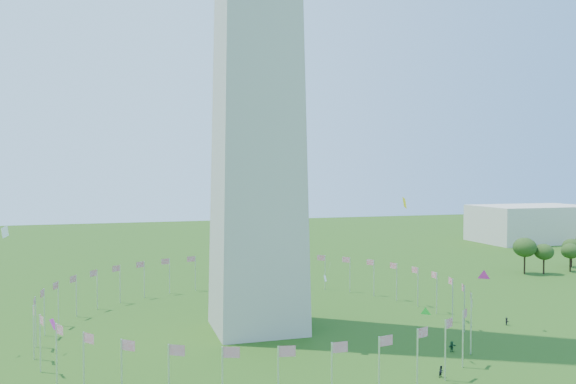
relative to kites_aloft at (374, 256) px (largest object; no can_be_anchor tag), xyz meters
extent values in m
cylinder|color=silver|center=(27.23, 25.70, -13.01)|extent=(0.24, 0.24, 9.00)
cylinder|color=silver|center=(26.62, 32.64, -13.01)|extent=(0.24, 0.24, 9.00)
cylinder|color=silver|center=(24.81, 39.38, -13.01)|extent=(0.24, 0.24, 9.00)
cylinder|color=silver|center=(21.87, 45.70, -13.01)|extent=(0.24, 0.24, 9.00)
cylinder|color=silver|center=(17.87, 51.41, -13.01)|extent=(0.24, 0.24, 9.00)
cylinder|color=silver|center=(12.94, 56.34, -13.01)|extent=(0.24, 0.24, 9.00)
cylinder|color=silver|center=(7.23, 60.34, -13.01)|extent=(0.24, 0.24, 9.00)
cylinder|color=silver|center=(0.91, 63.29, -13.01)|extent=(0.24, 0.24, 9.00)
cylinder|color=silver|center=(-5.83, 65.09, -13.01)|extent=(0.24, 0.24, 9.00)
cylinder|color=silver|center=(-12.77, 65.70, -13.01)|extent=(0.24, 0.24, 9.00)
cylinder|color=silver|center=(-19.72, 65.09, -13.01)|extent=(0.24, 0.24, 9.00)
cylinder|color=silver|center=(-26.45, 63.29, -13.01)|extent=(0.24, 0.24, 9.00)
cylinder|color=silver|center=(-32.77, 60.34, -13.01)|extent=(0.24, 0.24, 9.00)
cylinder|color=silver|center=(-38.48, 56.34, -13.01)|extent=(0.24, 0.24, 9.00)
cylinder|color=silver|center=(-43.42, 51.41, -13.01)|extent=(0.24, 0.24, 9.00)
cylinder|color=silver|center=(-47.41, 45.70, -13.01)|extent=(0.24, 0.24, 9.00)
cylinder|color=silver|center=(-50.36, 39.38, -13.01)|extent=(0.24, 0.24, 9.00)
cylinder|color=silver|center=(-52.17, 32.64, -13.01)|extent=(0.24, 0.24, 9.00)
cylinder|color=silver|center=(-52.77, 25.70, -13.01)|extent=(0.24, 0.24, 9.00)
cylinder|color=silver|center=(-52.17, 18.75, -13.01)|extent=(0.24, 0.24, 9.00)
cylinder|color=silver|center=(-50.36, 12.02, -13.01)|extent=(0.24, 0.24, 9.00)
cylinder|color=silver|center=(-47.41, 5.70, -13.01)|extent=(0.24, 0.24, 9.00)
cylinder|color=silver|center=(-43.42, -0.01, -13.01)|extent=(0.24, 0.24, 9.00)
cylinder|color=silver|center=(-38.48, -4.94, -13.01)|extent=(0.24, 0.24, 9.00)
cylinder|color=silver|center=(-32.77, -8.94, -13.01)|extent=(0.24, 0.24, 9.00)
cylinder|color=silver|center=(-26.45, -11.89, -13.01)|extent=(0.24, 0.24, 9.00)
cylinder|color=silver|center=(-19.72, -13.69, -13.01)|extent=(0.24, 0.24, 9.00)
cylinder|color=silver|center=(-12.77, -14.30, -13.01)|extent=(0.24, 0.24, 9.00)
cylinder|color=silver|center=(-5.83, -13.69, -13.01)|extent=(0.24, 0.24, 9.00)
cylinder|color=silver|center=(0.91, -11.89, -13.01)|extent=(0.24, 0.24, 9.00)
cylinder|color=silver|center=(7.23, -8.94, -13.01)|extent=(0.24, 0.24, 9.00)
cylinder|color=silver|center=(12.94, -4.94, -13.01)|extent=(0.24, 0.24, 9.00)
cylinder|color=silver|center=(17.87, -0.01, -13.01)|extent=(0.24, 0.24, 9.00)
cylinder|color=silver|center=(21.87, 5.70, -13.01)|extent=(0.24, 0.24, 9.00)
cylinder|color=silver|center=(24.81, 12.02, -13.01)|extent=(0.24, 0.24, 9.00)
cylinder|color=silver|center=(26.62, 18.75, -13.01)|extent=(0.24, 0.24, 9.00)
cube|color=beige|center=(137.23, 125.70, -9.51)|extent=(50.00, 30.00, 16.00)
imported|color=#173921|center=(15.69, 2.21, -16.59)|extent=(1.83, 1.08, 1.85)
imported|color=black|center=(7.40, -7.68, -16.63)|extent=(1.03, 0.91, 1.75)
imported|color=#292929|center=(35.81, 13.70, -16.72)|extent=(1.05, 1.59, 1.59)
plane|color=#CC2699|center=(23.09, 3.85, -5.09)|extent=(1.74, 1.94, 2.42)
plane|color=white|center=(-50.73, -12.11, 6.60)|extent=(0.60, 1.36, 1.48)
plane|color=white|center=(-7.00, 3.42, -3.82)|extent=(1.11, 0.44, 1.13)
plane|color=yellow|center=(6.42, 2.15, 8.19)|extent=(2.20, 0.59, 2.12)
plane|color=blue|center=(28.88, 14.70, 13.19)|extent=(0.23, 1.42, 1.42)
plane|color=green|center=(4.27, -8.36, -7.25)|extent=(1.55, 1.30, 1.40)
plane|color=white|center=(-4.20, 8.90, -3.04)|extent=(1.89, 1.16, 1.93)
plane|color=#CC2699|center=(-49.38, 21.14, -12.51)|extent=(0.97, 2.11, 1.88)
ellipsoid|color=#2F531B|center=(78.80, 60.23, -12.13)|extent=(6.89, 6.89, 10.76)
ellipsoid|color=#2F531B|center=(84.28, 58.45, -13.03)|extent=(5.73, 5.73, 8.96)
ellipsoid|color=#2F531B|center=(94.87, 59.17, -13.23)|extent=(5.49, 5.49, 8.57)
ellipsoid|color=#2F531B|center=(101.37, 65.50, -12.98)|extent=(5.80, 5.80, 9.06)
camera|label=1|loc=(-38.66, -80.39, 13.18)|focal=35.00mm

